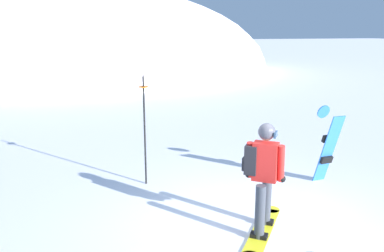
{
  "coord_description": "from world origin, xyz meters",
  "views": [
    {
      "loc": [
        -2.93,
        -4.84,
        2.99
      ],
      "look_at": [
        0.01,
        2.9,
        1.0
      ],
      "focal_mm": 36.56,
      "sensor_mm": 36.0,
      "label": 1
    }
  ],
  "objects": [
    {
      "name": "ground_plane",
      "position": [
        0.0,
        0.0,
        0.0
      ],
      "size": [
        300.0,
        300.0,
        0.0
      ],
      "primitive_type": "plane",
      "color": "white"
    },
    {
      "name": "ridge_peak_main",
      "position": [
        -0.92,
        28.71,
        0.0
      ],
      "size": [
        32.52,
        29.27,
        13.62
      ],
      "color": "white",
      "rests_on": "ground"
    },
    {
      "name": "snowboarder_main",
      "position": [
        0.01,
        -0.08,
        0.92
      ],
      "size": [
        1.33,
        1.43,
        1.71
      ],
      "color": "yellow",
      "rests_on": "ground"
    },
    {
      "name": "spare_snowboard",
      "position": [
        2.24,
        1.17,
        0.8
      ],
      "size": [
        0.28,
        0.53,
        1.59
      ],
      "color": "blue",
      "rests_on": "ground"
    },
    {
      "name": "piste_marker_near",
      "position": [
        -1.15,
        2.44,
        1.26
      ],
      "size": [
        0.2,
        0.2,
        2.23
      ],
      "color": "black",
      "rests_on": "ground"
    }
  ]
}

